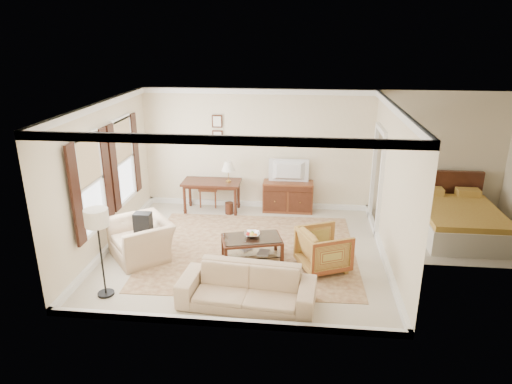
% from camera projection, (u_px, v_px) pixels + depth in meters
% --- Properties ---
extents(room_shell, '(5.51, 5.01, 2.91)m').
position_uv_depth(room_shell, '(243.00, 129.00, 8.28)').
color(room_shell, beige).
rests_on(room_shell, ground).
extents(annex_bedroom, '(3.00, 2.70, 2.90)m').
position_uv_depth(annex_bedroom, '(462.00, 222.00, 9.63)').
color(annex_bedroom, beige).
rests_on(annex_bedroom, ground).
extents(window_front, '(0.12, 1.56, 1.80)m').
position_uv_depth(window_front, '(90.00, 184.00, 8.20)').
color(window_front, '#CCB284').
rests_on(window_front, room_shell).
extents(window_rear, '(0.12, 1.56, 1.80)m').
position_uv_depth(window_rear, '(124.00, 160.00, 9.70)').
color(window_rear, '#CCB284').
rests_on(window_rear, room_shell).
extents(doorway, '(0.10, 1.12, 2.25)m').
position_uv_depth(doorway, '(377.00, 181.00, 9.89)').
color(doorway, white).
rests_on(doorway, room_shell).
extents(rug, '(4.22, 3.64, 0.01)m').
position_uv_depth(rug, '(251.00, 250.00, 9.13)').
color(rug, brown).
rests_on(rug, room_shell).
extents(writing_desk, '(1.38, 0.69, 0.75)m').
position_uv_depth(writing_desk, '(212.00, 186.00, 10.92)').
color(writing_desk, '#431F13').
rests_on(writing_desk, room_shell).
extents(desk_chair, '(0.46, 0.46, 1.05)m').
position_uv_depth(desk_chair, '(209.00, 185.00, 11.30)').
color(desk_chair, brown).
rests_on(desk_chair, room_shell).
extents(desk_lamp, '(0.32, 0.32, 0.50)m').
position_uv_depth(desk_lamp, '(228.00, 172.00, 10.76)').
color(desk_lamp, silver).
rests_on(desk_lamp, writing_desk).
extents(framed_prints, '(0.25, 0.04, 0.68)m').
position_uv_depth(framed_prints, '(217.00, 129.00, 10.86)').
color(framed_prints, '#431F13').
rests_on(framed_prints, room_shell).
extents(sideboard, '(1.20, 0.46, 0.74)m').
position_uv_depth(sideboard, '(288.00, 196.00, 11.01)').
color(sideboard, brown).
rests_on(sideboard, room_shell).
extents(tv, '(0.90, 0.52, 0.12)m').
position_uv_depth(tv, '(289.00, 164.00, 10.71)').
color(tv, black).
rests_on(tv, sideboard).
extents(coffee_table, '(1.24, 0.92, 0.47)m').
position_uv_depth(coffee_table, '(252.00, 243.00, 8.63)').
color(coffee_table, '#431F13').
rests_on(coffee_table, room_shell).
extents(fruit_bowl, '(0.42, 0.42, 0.10)m').
position_uv_depth(fruit_bowl, '(252.00, 234.00, 8.63)').
color(fruit_bowl, silver).
rests_on(fruit_bowl, coffee_table).
extents(book_a, '(0.24, 0.21, 0.38)m').
position_uv_depth(book_a, '(240.00, 249.00, 8.76)').
color(book_a, brown).
rests_on(book_a, coffee_table).
extents(book_b, '(0.28, 0.06, 0.38)m').
position_uv_depth(book_b, '(258.00, 252.00, 8.67)').
color(book_b, brown).
rests_on(book_b, coffee_table).
extents(striped_armchair, '(1.04, 1.06, 0.85)m').
position_uv_depth(striped_armchair, '(324.00, 248.00, 8.30)').
color(striped_armchair, brown).
rests_on(striped_armchair, room_shell).
extents(club_armchair, '(1.31, 1.37, 1.01)m').
position_uv_depth(club_armchair, '(141.00, 233.00, 8.71)').
color(club_armchair, tan).
rests_on(club_armchair, room_shell).
extents(backpack, '(0.37, 0.39, 0.40)m').
position_uv_depth(backpack, '(143.00, 222.00, 8.59)').
color(backpack, black).
rests_on(backpack, club_armchair).
extents(sofa, '(2.20, 0.83, 0.84)m').
position_uv_depth(sofa, '(247.00, 282.00, 7.18)').
color(sofa, tan).
rests_on(sofa, room_shell).
extents(floor_lamp, '(0.38, 0.38, 1.53)m').
position_uv_depth(floor_lamp, '(97.00, 224.00, 7.17)').
color(floor_lamp, black).
rests_on(floor_lamp, room_shell).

